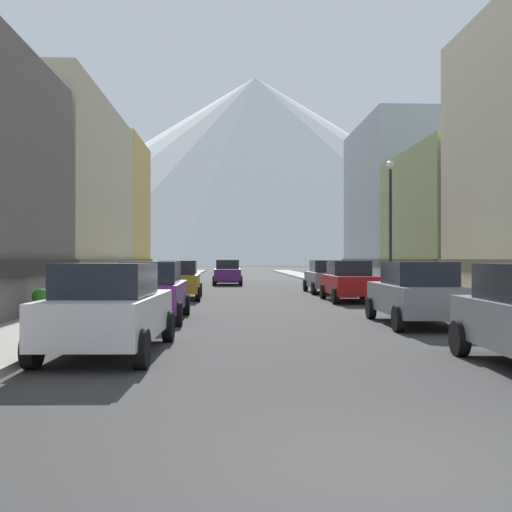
# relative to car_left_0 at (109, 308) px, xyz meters

# --- Properties ---
(ground_plane) EXTENTS (400.00, 400.00, 0.00)m
(ground_plane) POSITION_rel_car_left_0_xyz_m (3.80, -6.68, -0.90)
(ground_plane) COLOR #353535
(sidewalk_left) EXTENTS (2.50, 100.00, 0.15)m
(sidewalk_left) POSITION_rel_car_left_0_xyz_m (-2.45, 28.32, -0.82)
(sidewalk_left) COLOR gray
(sidewalk_left) RESTS_ON ground
(sidewalk_right) EXTENTS (2.50, 100.00, 0.15)m
(sidewalk_right) POSITION_rel_car_left_0_xyz_m (10.05, 28.32, -0.82)
(sidewalk_right) COLOR gray
(sidewalk_right) RESTS_ON ground
(storefront_left_2) EXTENTS (8.50, 13.66, 9.78)m
(storefront_left_2) POSITION_rel_car_left_0_xyz_m (-7.80, 18.50, 3.83)
(storefront_left_2) COLOR beige
(storefront_left_2) RESTS_ON ground
(storefront_left_3) EXTENTS (7.79, 8.05, 10.07)m
(storefront_left_3) POSITION_rel_car_left_0_xyz_m (-7.44, 29.44, 3.97)
(storefront_left_3) COLOR #D8B259
(storefront_left_3) RESTS_ON ground
(storefront_right_2) EXTENTS (8.02, 9.64, 7.40)m
(storefront_right_2) POSITION_rel_car_left_0_xyz_m (15.16, 18.05, 2.66)
(storefront_right_2) COLOR #8C9966
(storefront_right_2) RESTS_ON ground
(storefront_right_3) EXTENTS (9.24, 11.06, 11.16)m
(storefront_right_3) POSITION_rel_car_left_0_xyz_m (15.77, 28.41, 4.50)
(storefront_right_3) COLOR #99A5B2
(storefront_right_3) RESTS_ON ground
(car_left_0) EXTENTS (2.19, 4.46, 1.78)m
(car_left_0) POSITION_rel_car_left_0_xyz_m (0.00, 0.00, 0.00)
(car_left_0) COLOR silver
(car_left_0) RESTS_ON ground
(car_left_1) EXTENTS (2.09, 4.41, 1.78)m
(car_left_1) POSITION_rel_car_left_0_xyz_m (0.00, 6.21, 0.00)
(car_left_1) COLOR #591E72
(car_left_1) RESTS_ON ground
(car_left_2) EXTENTS (2.16, 4.45, 1.78)m
(car_left_2) POSITION_rel_car_left_0_xyz_m (0.00, 15.61, 0.00)
(car_left_2) COLOR #B28419
(car_left_2) RESTS_ON ground
(car_right_1) EXTENTS (2.18, 4.45, 1.78)m
(car_right_1) POSITION_rel_car_left_0_xyz_m (7.60, 4.65, 0.00)
(car_right_1) COLOR slate
(car_right_1) RESTS_ON ground
(car_right_2) EXTENTS (2.09, 4.41, 1.78)m
(car_right_2) POSITION_rel_car_left_0_xyz_m (7.60, 13.85, 0.00)
(car_right_2) COLOR #9E1111
(car_right_2) RESTS_ON ground
(car_right_3) EXTENTS (2.06, 4.40, 1.78)m
(car_right_3) POSITION_rel_car_left_0_xyz_m (7.60, 19.96, 0.00)
(car_right_3) COLOR slate
(car_right_3) RESTS_ON ground
(car_driving_0) EXTENTS (2.06, 4.40, 1.78)m
(car_driving_0) POSITION_rel_car_left_0_xyz_m (2.20, 37.26, 0.00)
(car_driving_0) COLOR silver
(car_driving_0) RESTS_ON ground
(car_driving_1) EXTENTS (2.06, 4.40, 1.78)m
(car_driving_1) POSITION_rel_car_left_0_xyz_m (2.20, 30.40, 0.00)
(car_driving_1) COLOR #591E72
(car_driving_1) RESTS_ON ground
(trash_bin_right) EXTENTS (0.59, 0.59, 0.98)m
(trash_bin_right) POSITION_rel_car_left_0_xyz_m (10.15, 4.68, -0.26)
(trash_bin_right) COLOR #4C5156
(trash_bin_right) RESTS_ON sidewalk_right
(potted_plant_0) EXTENTS (0.49, 0.49, 0.85)m
(potted_plant_0) POSITION_rel_car_left_0_xyz_m (-3.20, 5.87, -0.31)
(potted_plant_0) COLOR gray
(potted_plant_0) RESTS_ON sidewalk_left
(pedestrian_1) EXTENTS (0.36, 0.36, 1.54)m
(pedestrian_1) POSITION_rel_car_left_0_xyz_m (-2.45, 11.49, -0.04)
(pedestrian_1) COLOR maroon
(pedestrian_1) RESTS_ON sidewalk_left
(streetlamp_right) EXTENTS (0.36, 0.36, 5.86)m
(streetlamp_right) POSITION_rel_car_left_0_xyz_m (9.15, 12.86, 3.09)
(streetlamp_right) COLOR black
(streetlamp_right) RESTS_ON sidewalk_right
(mountain_backdrop) EXTENTS (250.45, 250.45, 84.27)m
(mountain_backdrop) POSITION_rel_car_left_0_xyz_m (13.82, 253.32, 41.23)
(mountain_backdrop) COLOR silver
(mountain_backdrop) RESTS_ON ground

